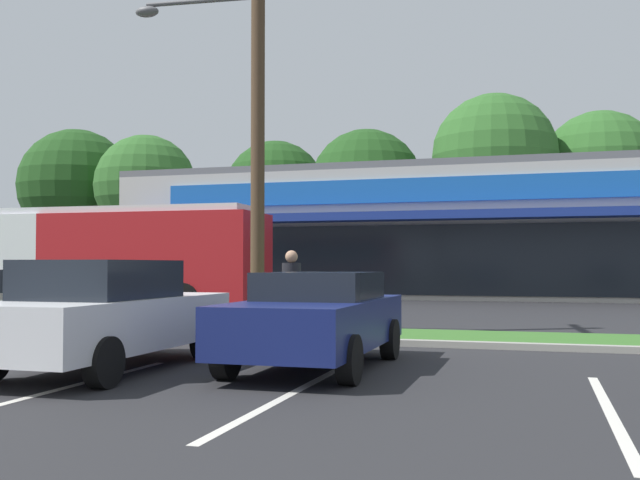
{
  "coord_description": "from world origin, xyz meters",
  "views": [
    {
      "loc": [
        8.22,
        -0.75,
        1.51
      ],
      "look_at": [
        2.66,
        18.1,
        2.18
      ],
      "focal_mm": 41.04,
      "sensor_mm": 36.0,
      "label": 1
    }
  ],
  "objects_px": {
    "city_bus": "(78,257)",
    "car_3": "(107,314)",
    "utility_pole": "(252,83)",
    "pedestrian_by_pole": "(291,297)",
    "pedestrian_near_bench": "(102,300)",
    "car_4": "(317,317)"
  },
  "relations": [
    {
      "from": "car_4",
      "to": "utility_pole",
      "type": "bearing_deg",
      "value": -147.57
    },
    {
      "from": "car_3",
      "to": "pedestrian_by_pole",
      "type": "relative_size",
      "value": 2.56
    },
    {
      "from": "utility_pole",
      "to": "pedestrian_by_pole",
      "type": "xyz_separation_m",
      "value": [
        1.46,
        -1.58,
        -4.56
      ]
    },
    {
      "from": "utility_pole",
      "to": "car_3",
      "type": "distance_m",
      "value": 7.21
    },
    {
      "from": "utility_pole",
      "to": "car_4",
      "type": "height_order",
      "value": "utility_pole"
    },
    {
      "from": "utility_pole",
      "to": "car_3",
      "type": "bearing_deg",
      "value": -90.24
    },
    {
      "from": "city_bus",
      "to": "car_3",
      "type": "xyz_separation_m",
      "value": [
        7.88,
        -10.64,
        -0.97
      ]
    },
    {
      "from": "utility_pole",
      "to": "pedestrian_near_bench",
      "type": "relative_size",
      "value": 6.41
    },
    {
      "from": "pedestrian_near_bench",
      "to": "city_bus",
      "type": "bearing_deg",
      "value": -52.88
    },
    {
      "from": "car_3",
      "to": "pedestrian_near_bench",
      "type": "height_order",
      "value": "pedestrian_near_bench"
    },
    {
      "from": "city_bus",
      "to": "pedestrian_near_bench",
      "type": "height_order",
      "value": "city_bus"
    },
    {
      "from": "utility_pole",
      "to": "city_bus",
      "type": "bearing_deg",
      "value": 146.94
    },
    {
      "from": "utility_pole",
      "to": "city_bus",
      "type": "distance_m",
      "value": 10.13
    },
    {
      "from": "city_bus",
      "to": "car_3",
      "type": "bearing_deg",
      "value": 124.97
    },
    {
      "from": "car_4",
      "to": "pedestrian_near_bench",
      "type": "distance_m",
      "value": 5.97
    },
    {
      "from": "pedestrian_near_bench",
      "to": "pedestrian_by_pole",
      "type": "xyz_separation_m",
      "value": [
        3.99,
        0.16,
        0.09
      ]
    },
    {
      "from": "utility_pole",
      "to": "city_bus",
      "type": "xyz_separation_m",
      "value": [
        -7.91,
        5.15,
        -3.7
      ]
    },
    {
      "from": "pedestrian_near_bench",
      "to": "car_3",
      "type": "bearing_deg",
      "value": 122.9
    },
    {
      "from": "pedestrian_near_bench",
      "to": "pedestrian_by_pole",
      "type": "bearing_deg",
      "value": -178.59
    },
    {
      "from": "car_3",
      "to": "pedestrian_by_pole",
      "type": "distance_m",
      "value": 4.19
    },
    {
      "from": "city_bus",
      "to": "car_3",
      "type": "height_order",
      "value": "city_bus"
    },
    {
      "from": "pedestrian_near_bench",
      "to": "pedestrian_by_pole",
      "type": "height_order",
      "value": "pedestrian_by_pole"
    }
  ]
}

